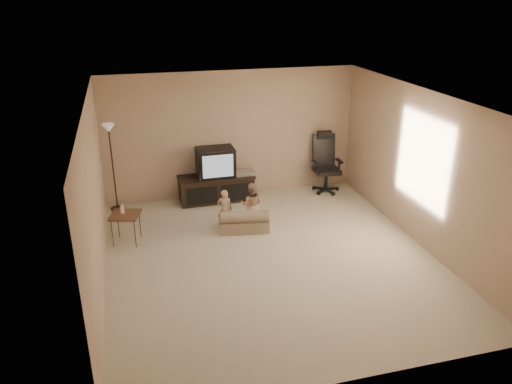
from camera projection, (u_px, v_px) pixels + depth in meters
floor at (271, 258)px, 7.81m from camera, size 5.50×5.50×0.00m
room_shell at (272, 167)px, 7.24m from camera, size 5.50×5.50×5.50m
tv_stand at (216, 179)px, 9.78m from camera, size 1.51×0.57×1.08m
office_chair at (325, 170)px, 10.27m from camera, size 0.61×0.62×1.23m
side_table at (125, 215)px, 8.13m from camera, size 0.56×0.56×0.69m
floor_lamp at (111, 148)px, 9.08m from camera, size 0.26×0.26×1.67m
child_sofa at (244, 222)px, 8.64m from camera, size 0.91×0.61×0.42m
toddler_left at (225, 209)px, 8.65m from camera, size 0.30×0.25×0.73m
toddler_right at (252, 205)px, 8.72m from camera, size 0.45×0.35×0.81m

